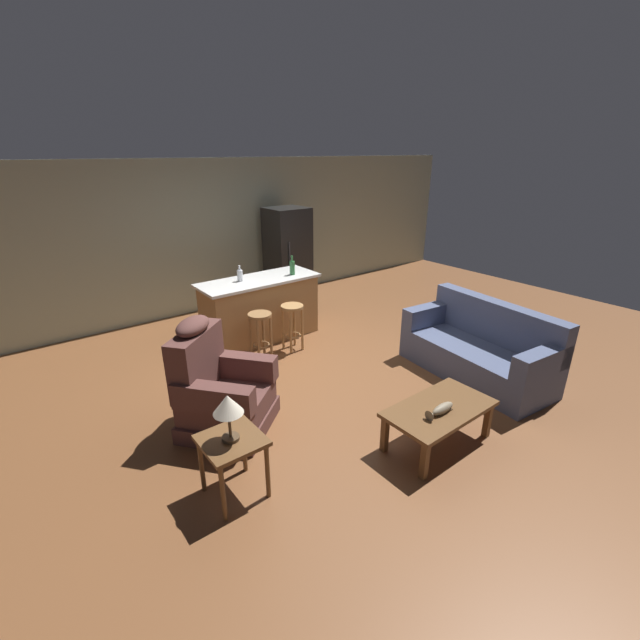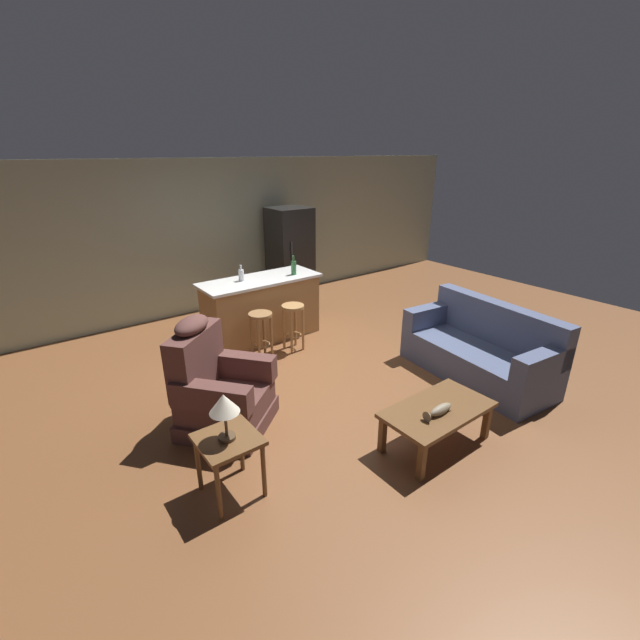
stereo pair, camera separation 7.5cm
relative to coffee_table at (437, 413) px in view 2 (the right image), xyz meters
The scene contains 14 objects.
ground_plane 1.97m from the coffee_table, 91.21° to the left, with size 12.00×12.00×0.00m.
back_wall 5.15m from the coffee_table, 90.46° to the left, with size 12.00×0.05×2.60m.
coffee_table is the anchor object (origin of this frame).
fish_figurine 0.15m from the coffee_table, 142.04° to the right, with size 0.34×0.10×0.10m.
couch 1.67m from the coffee_table, 20.03° to the left, with size 1.04×1.98×0.94m.
recliner_near_lamp 2.21m from the coffee_table, 134.22° to the left, with size 1.18×1.18×1.20m.
end_table 1.99m from the coffee_table, 161.69° to the left, with size 0.48×0.48×0.56m.
table_lamp 2.05m from the coffee_table, 161.97° to the left, with size 0.24×0.24×0.41m.
kitchen_island 3.29m from the coffee_table, 90.71° to the left, with size 1.80×0.70×0.95m.
bar_stool_left 2.69m from the coffee_table, 98.89° to the left, with size 0.32×0.32×0.68m.
bar_stool_right 2.66m from the coffee_table, 87.61° to the left, with size 0.32×0.32×0.68m.
refrigerator 4.70m from the coffee_table, 74.08° to the left, with size 0.70×0.69×1.76m.
bottle_tall_green 3.29m from the coffee_table, 81.33° to the left, with size 0.08×0.08×0.29m.
bottle_short_amber 3.44m from the coffee_table, 95.27° to the left, with size 0.08×0.08×0.23m.
Camera 2 is at (-2.97, -4.04, 2.72)m, focal length 24.00 mm.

